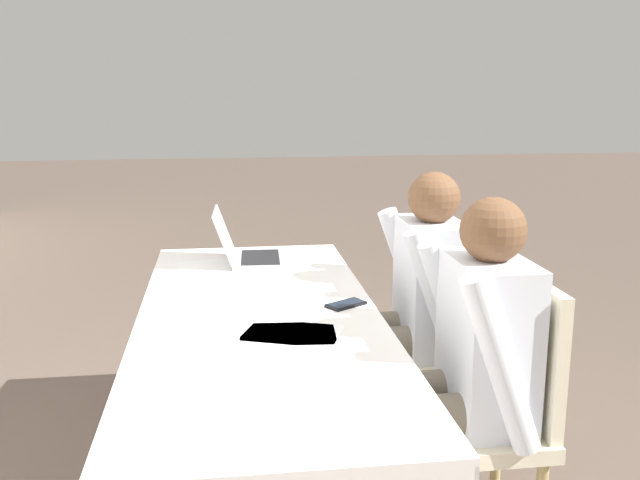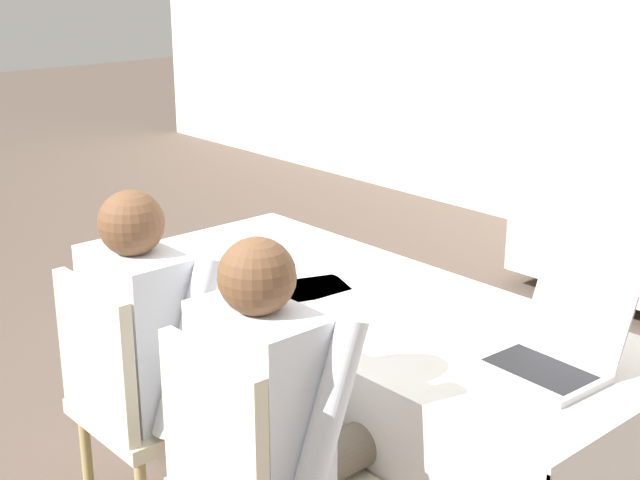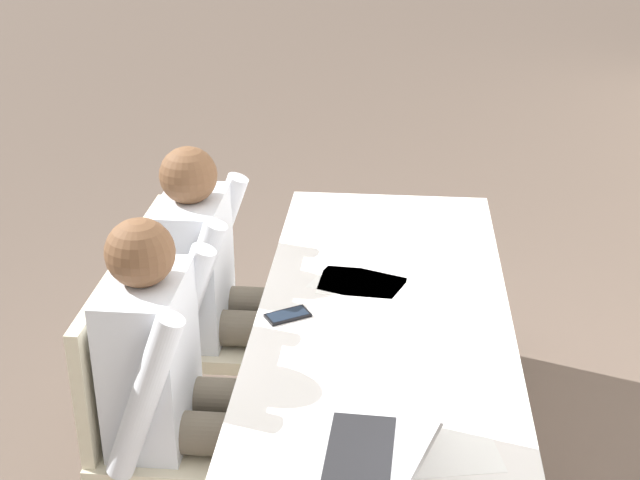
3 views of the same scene
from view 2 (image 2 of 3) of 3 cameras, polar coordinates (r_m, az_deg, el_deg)
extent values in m
cube|color=white|center=(2.98, 2.97, -3.95)|extent=(2.01, 0.81, 0.02)
cube|color=white|center=(2.87, -2.97, -11.65)|extent=(2.01, 0.01, 0.59)
cube|color=white|center=(3.37, 7.79, -7.06)|extent=(2.01, 0.01, 0.59)
cube|color=white|center=(3.81, -7.71, -4.00)|extent=(0.01, 0.81, 0.59)
cylinder|color=#333333|center=(3.28, 2.78, -14.69)|extent=(0.06, 0.06, 0.11)
cube|color=white|center=(5.39, 14.54, 2.17)|extent=(0.01, 0.81, 0.59)
cube|color=#B7B7BC|center=(2.52, 13.86, -8.20)|extent=(0.32, 0.25, 0.02)
cube|color=black|center=(2.52, 13.88, -7.98)|extent=(0.28, 0.18, 0.00)
cube|color=#B7B7BC|center=(2.59, 16.13, -4.87)|extent=(0.32, 0.10, 0.21)
cube|color=black|center=(2.59, 16.13, -4.87)|extent=(0.28, 0.08, 0.19)
cube|color=black|center=(2.74, -0.82, -5.55)|extent=(0.13, 0.16, 0.01)
cube|color=#192333|center=(2.74, -0.82, -5.45)|extent=(0.12, 0.14, 0.00)
cube|color=white|center=(3.05, -0.89, -3.16)|extent=(0.30, 0.35, 0.00)
cube|color=white|center=(2.69, 15.54, -6.81)|extent=(0.27, 0.33, 0.00)
cube|color=white|center=(3.06, -0.74, -3.07)|extent=(0.23, 0.31, 0.00)
cylinder|color=tan|center=(3.03, -5.37, -14.51)|extent=(0.04, 0.04, 0.40)
cylinder|color=tan|center=(3.29, -9.11, -11.93)|extent=(0.04, 0.04, 0.40)
cylinder|color=tan|center=(3.14, -14.66, -13.84)|extent=(0.04, 0.04, 0.40)
cube|color=beige|center=(2.97, -10.34, -10.56)|extent=(0.44, 0.44, 0.05)
cube|color=beige|center=(2.77, -14.17, -7.19)|extent=(0.40, 0.04, 0.45)
cube|color=beige|center=(2.30, -6.86, -12.23)|extent=(0.40, 0.04, 0.45)
cylinder|color=#665B4C|center=(2.92, -7.30, -8.91)|extent=(0.13, 0.42, 0.13)
cylinder|color=#665B4C|center=(3.05, -9.24, -7.72)|extent=(0.13, 0.42, 0.13)
cylinder|color=#665B4C|center=(3.15, -4.33, -12.65)|extent=(0.10, 0.10, 0.45)
cylinder|color=#665B4C|center=(3.27, -6.29, -11.41)|extent=(0.10, 0.10, 0.45)
cube|color=silver|center=(2.82, -11.53, -5.76)|extent=(0.36, 0.22, 0.52)
cylinder|color=silver|center=(2.67, -8.48, -6.80)|extent=(0.08, 0.26, 0.54)
cylinder|color=silver|center=(3.00, -12.93, -4.18)|extent=(0.08, 0.26, 0.54)
sphere|color=brown|center=(2.70, -11.99, 1.06)|extent=(0.20, 0.20, 0.20)
cylinder|color=#665B4C|center=(2.50, 0.89, -13.71)|extent=(0.13, 0.42, 0.13)
cylinder|color=#665B4C|center=(2.61, -1.84, -12.16)|extent=(0.13, 0.42, 0.13)
cube|color=silver|center=(2.36, -3.87, -10.33)|extent=(0.36, 0.22, 0.52)
cylinder|color=silver|center=(2.24, 0.34, -11.77)|extent=(0.08, 0.26, 0.54)
cylinder|color=silver|center=(2.53, -6.11, -8.17)|extent=(0.08, 0.26, 0.54)
sphere|color=brown|center=(2.22, -4.06, -2.34)|extent=(0.20, 0.20, 0.20)
camera|label=1|loc=(4.73, -16.28, 13.26)|focal=40.00mm
camera|label=3|loc=(2.06, 67.39, 16.57)|focal=50.00mm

